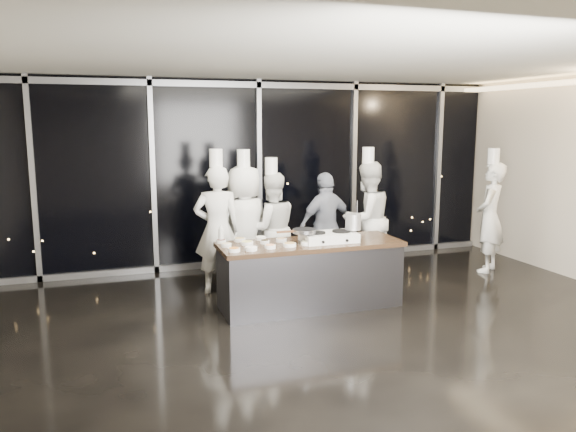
% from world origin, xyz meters
% --- Properties ---
extents(ground, '(9.00, 9.00, 0.00)m').
position_xyz_m(ground, '(0.00, 0.00, 0.00)').
color(ground, black).
rests_on(ground, ground).
extents(room_shell, '(9.02, 7.02, 3.21)m').
position_xyz_m(room_shell, '(0.18, 0.00, 2.25)').
color(room_shell, beige).
rests_on(room_shell, ground).
extents(window_wall, '(8.90, 0.11, 3.20)m').
position_xyz_m(window_wall, '(0.00, 3.43, 1.60)').
color(window_wall, black).
rests_on(window_wall, ground).
extents(demo_counter, '(2.46, 0.86, 0.90)m').
position_xyz_m(demo_counter, '(0.00, 0.90, 0.45)').
color(demo_counter, '#3B3A3F').
rests_on(demo_counter, ground).
extents(stove, '(0.74, 0.48, 0.14)m').
position_xyz_m(stove, '(0.25, 0.86, 0.96)').
color(stove, white).
rests_on(stove, demo_counter).
extents(frying_pan, '(0.54, 0.32, 0.05)m').
position_xyz_m(frying_pan, '(-0.11, 0.85, 1.07)').
color(frying_pan, gray).
rests_on(frying_pan, stove).
extents(stock_pot, '(0.22, 0.22, 0.22)m').
position_xyz_m(stock_pot, '(0.61, 0.86, 1.15)').
color(stock_pot, '#BBBBBD').
rests_on(stock_pot, stove).
extents(prep_bowls, '(1.18, 0.72, 0.05)m').
position_xyz_m(prep_bowls, '(-0.70, 0.93, 0.93)').
color(prep_bowls, white).
rests_on(prep_bowls, demo_counter).
extents(squeeze_bottle, '(0.07, 0.07, 0.25)m').
position_xyz_m(squeeze_bottle, '(-1.14, 1.24, 1.02)').
color(squeeze_bottle, silver).
rests_on(squeeze_bottle, demo_counter).
extents(chef_far_left, '(0.76, 0.58, 2.11)m').
position_xyz_m(chef_far_left, '(-1.04, 1.96, 0.96)').
color(chef_far_left, silver).
rests_on(chef_far_left, ground).
extents(chef_left, '(1.05, 0.86, 2.09)m').
position_xyz_m(chef_left, '(-0.61, 2.07, 0.94)').
color(chef_left, silver).
rests_on(chef_left, ground).
extents(chef_center, '(0.84, 0.66, 1.96)m').
position_xyz_m(chef_center, '(-0.16, 2.14, 0.87)').
color(chef_center, silver).
rests_on(chef_center, ground).
extents(guest, '(1.06, 0.63, 1.70)m').
position_xyz_m(guest, '(0.78, 2.22, 0.85)').
color(guest, '#142039').
rests_on(guest, ground).
extents(chef_right, '(1.05, 0.91, 2.09)m').
position_xyz_m(chef_right, '(1.44, 2.11, 0.94)').
color(chef_right, silver).
rests_on(chef_right, ground).
extents(chef_side, '(0.79, 0.76, 2.06)m').
position_xyz_m(chef_side, '(3.49, 1.67, 0.93)').
color(chef_side, silver).
rests_on(chef_side, ground).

